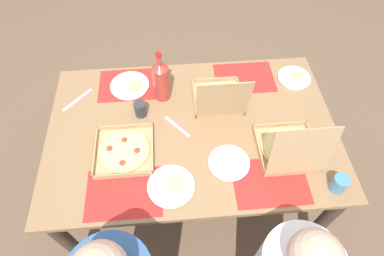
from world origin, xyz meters
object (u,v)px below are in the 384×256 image
at_px(plate_near_right, 229,163).
at_px(pizza_box_corner_right, 289,149).
at_px(cup_clear_right, 339,184).
at_px(soda_bottle, 161,80).
at_px(plate_middle, 294,78).
at_px(cup_red, 140,109).
at_px(plate_far_left, 130,86).
at_px(plate_far_right, 172,186).
at_px(pizza_box_center, 219,98).
at_px(pizza_box_corner_left, 124,151).

bearing_deg(plate_near_right, pizza_box_corner_right, -174.28).
bearing_deg(pizza_box_corner_right, cup_clear_right, 132.53).
distance_m(plate_near_right, soda_bottle, 0.59).
relative_size(plate_middle, soda_bottle, 0.62).
xyz_separation_m(plate_middle, cup_red, (0.93, 0.20, 0.04)).
xyz_separation_m(plate_far_left, plate_middle, (-1.00, 0.02, 0.00)).
bearing_deg(cup_clear_right, plate_far_right, -5.02).
xyz_separation_m(plate_near_right, plate_far_right, (0.29, 0.10, 0.00)).
xyz_separation_m(plate_near_right, cup_clear_right, (-0.49, 0.17, 0.04)).
relative_size(pizza_box_center, plate_far_right, 1.38).
relative_size(plate_near_right, plate_middle, 1.05).
bearing_deg(pizza_box_center, plate_near_right, 90.38).
bearing_deg(plate_middle, pizza_box_corner_right, 70.76).
distance_m(pizza_box_corner_right, pizza_box_corner_left, 0.83).
bearing_deg(cup_red, soda_bottle, -135.57).
height_order(plate_near_right, plate_far_left, plate_far_left).
xyz_separation_m(plate_far_right, cup_red, (0.15, -0.46, 0.04)).
bearing_deg(soda_bottle, plate_far_right, 92.48).
xyz_separation_m(soda_bottle, cup_clear_right, (-0.81, 0.65, -0.09)).
bearing_deg(cup_clear_right, soda_bottle, -38.85).
distance_m(plate_far_right, soda_bottle, 0.59).
height_order(pizza_box_corner_right, pizza_box_corner_left, pizza_box_corner_right).
bearing_deg(plate_far_right, pizza_box_corner_right, -167.49).
height_order(plate_near_right, plate_middle, plate_middle).
distance_m(plate_middle, cup_red, 0.95).
xyz_separation_m(pizza_box_center, plate_near_right, (-0.00, 0.39, -0.04)).
relative_size(pizza_box_corner_left, plate_far_left, 1.28).
relative_size(pizza_box_corner_right, plate_middle, 1.64).
bearing_deg(soda_bottle, plate_far_left, -24.97).
bearing_deg(cup_red, plate_far_left, -72.39).
relative_size(pizza_box_corner_left, plate_near_right, 1.42).
height_order(pizza_box_corner_left, plate_far_right, pizza_box_corner_left).
xyz_separation_m(pizza_box_center, soda_bottle, (0.31, -0.08, 0.08)).
distance_m(plate_far_left, plate_middle, 1.00).
distance_m(plate_near_right, plate_far_right, 0.31).
xyz_separation_m(soda_bottle, cup_red, (0.13, 0.12, -0.09)).
bearing_deg(plate_middle, cup_clear_right, 90.17).
distance_m(plate_middle, cup_clear_right, 0.72).
bearing_deg(plate_far_left, cup_red, 107.61).
xyz_separation_m(pizza_box_corner_left, plate_near_right, (-0.52, 0.11, -0.00)).
bearing_deg(cup_red, pizza_box_corner_right, 156.46).
bearing_deg(cup_red, plate_near_right, 141.12).
bearing_deg(pizza_box_center, cup_red, 5.08).
xyz_separation_m(plate_far_left, cup_red, (-0.07, 0.21, 0.04)).
bearing_deg(plate_near_right, pizza_box_center, -89.62).
height_order(plate_near_right, plate_far_right, plate_far_right).
xyz_separation_m(pizza_box_corner_left, plate_far_left, (-0.01, -0.46, -0.00)).
bearing_deg(plate_far_left, cup_clear_right, 143.51).
height_order(plate_middle, soda_bottle, soda_bottle).
height_order(pizza_box_corner_left, plate_middle, pizza_box_corner_left).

